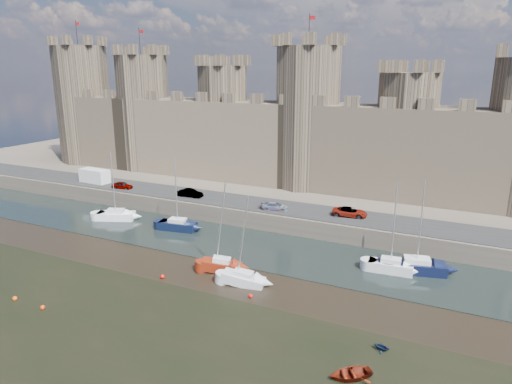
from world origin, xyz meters
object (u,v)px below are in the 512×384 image
Objects in this scene: sailboat_4 at (222,265)px; sailboat_5 at (243,278)px; car_3 at (350,212)px; sailboat_2 at (391,266)px; car_2 at (275,206)px; sailboat_3 at (417,266)px; sailboat_0 at (116,215)px; car_0 at (122,185)px; car_1 at (190,193)px; sailboat_1 at (178,225)px; van at (95,176)px.

sailboat_4 is 4.15m from sailboat_5.
sailboat_2 is (7.33, -10.14, -2.32)m from car_3.
sailboat_4 is (-17.20, -7.85, -0.07)m from sailboat_2.
car_3 reaches higher than car_2.
sailboat_3 reaches higher than car_3.
sailboat_0 reaches higher than sailboat_4.
sailboat_5 is (3.69, -1.89, -0.05)m from sailboat_4.
car_0 is at bearing 86.13° from car_3.
sailboat_4 reaches higher than car_0.
car_1 is 35.94m from sailboat_3.
sailboat_5 is (-13.52, -9.74, -0.12)m from sailboat_2.
car_1 is at bearing 102.14° from sailboat_1.
sailboat_1 is 32.08m from sailboat_3.
car_0 is 48.81m from sailboat_3.
sailboat_1 is at bearing 173.12° from sailboat_2.
sailboat_5 is at bearing -43.72° from sailboat_0.
car_3 is at bearing 13.62° from sailboat_1.
car_0 is 13.22m from car_1.
sailboat_0 is (5.10, -7.46, -2.31)m from car_0.
car_3 is 0.46× the size of sailboat_0.
sailboat_4 is at bearing -169.54° from sailboat_3.
sailboat_1 is at bearing 107.46° from car_2.
sailboat_5 is at bearing -22.23° from van.
car_2 is 0.37× the size of sailboat_4.
car_2 is 0.37× the size of sailboat_0.
car_1 is at bearing 2.16° from van.
car_0 is 32.75m from sailboat_4.
sailboat_1 is at bearing -20.93° from sailboat_0.
car_0 is 0.35× the size of sailboat_0.
sailboat_2 is 0.96× the size of sailboat_3.
sailboat_2 is at bearing -150.75° from car_3.
sailboat_2 is at bearing -170.11° from sailboat_3.
van is 15.32m from sailboat_0.
car_0 is 0.76× the size of car_3.
car_0 is 0.64× the size of van.
sailboat_0 is (-22.73, -7.69, -2.26)m from car_2.
sailboat_3 is (48.23, -7.14, -2.28)m from car_0.
sailboat_1 is at bearing -121.52° from car_0.
car_3 is 20.66m from sailboat_4.
sailboat_3 reaches higher than car_2.
car_3 is at bearing -6.64° from sailboat_0.
sailboat_2 reaches higher than van.
sailboat_0 is 24.86m from sailboat_4.
sailboat_0 is at bearing 166.46° from sailboat_3.
car_0 is 17.83m from sailboat_1.
sailboat_2 is (29.44, -1.11, -0.00)m from sailboat_1.
sailboat_4 is (28.39, -16.16, -2.35)m from car_0.
sailboat_2 is 1.07× the size of sailboat_5.
van is (-35.05, 0.94, 0.66)m from car_2.
sailboat_0 is at bearing 131.29° from car_1.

